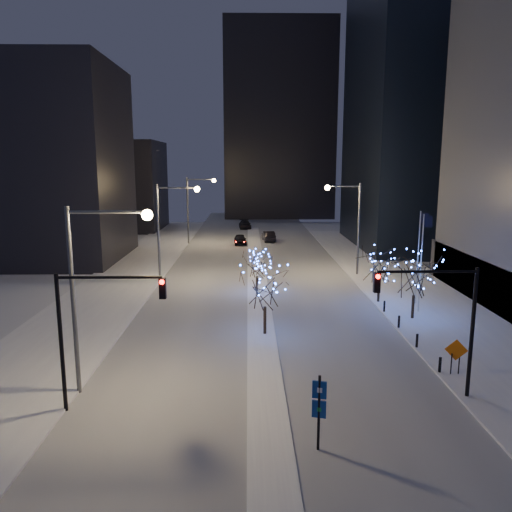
{
  "coord_description": "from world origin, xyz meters",
  "views": [
    {
      "loc": [
        -0.92,
        -23.09,
        12.13
      ],
      "look_at": [
        -0.31,
        15.01,
        5.0
      ],
      "focal_mm": 35.0,
      "sensor_mm": 36.0,
      "label": 1
    }
  ],
  "objects_px": {
    "traffic_signal_west": "(92,319)",
    "wayfinding_sign": "(319,405)",
    "street_lamp_east": "(351,217)",
    "car_mid": "(269,236)",
    "car_near": "(240,239)",
    "traffic_signal_east": "(443,311)",
    "holiday_tree_median_near": "(265,286)",
    "holiday_tree_plaza_far": "(380,266)",
    "street_lamp_w_far": "(195,201)",
    "holiday_tree_plaza_near": "(415,274)",
    "street_lamp_w_near": "(92,274)",
    "construction_sign": "(456,353)",
    "street_lamp_w_mid": "(168,220)",
    "car_far": "(245,225)",
    "holiday_tree_median_far": "(257,265)"
  },
  "relations": [
    {
      "from": "traffic_signal_west",
      "to": "holiday_tree_plaza_near",
      "type": "relative_size",
      "value": 1.15
    },
    {
      "from": "street_lamp_w_near",
      "to": "car_near",
      "type": "xyz_separation_m",
      "value": [
        6.82,
        49.33,
        -5.75
      ]
    },
    {
      "from": "holiday_tree_plaza_near",
      "to": "car_near",
      "type": "bearing_deg",
      "value": 110.8
    },
    {
      "from": "traffic_signal_west",
      "to": "wayfinding_sign",
      "type": "distance_m",
      "value": 11.42
    },
    {
      "from": "car_near",
      "to": "holiday_tree_plaza_far",
      "type": "distance_m",
      "value": 34.75
    },
    {
      "from": "traffic_signal_east",
      "to": "holiday_tree_plaza_far",
      "type": "relative_size",
      "value": 1.43
    },
    {
      "from": "traffic_signal_west",
      "to": "holiday_tree_median_near",
      "type": "bearing_deg",
      "value": 51.31
    },
    {
      "from": "street_lamp_w_far",
      "to": "construction_sign",
      "type": "distance_m",
      "value": 52.46
    },
    {
      "from": "car_near",
      "to": "traffic_signal_east",
      "type": "bearing_deg",
      "value": -81.01
    },
    {
      "from": "traffic_signal_east",
      "to": "car_near",
      "type": "bearing_deg",
      "value": 102.39
    },
    {
      "from": "car_far",
      "to": "street_lamp_w_far",
      "type": "bearing_deg",
      "value": -116.66
    },
    {
      "from": "street_lamp_w_near",
      "to": "wayfinding_sign",
      "type": "relative_size",
      "value": 2.95
    },
    {
      "from": "street_lamp_w_far",
      "to": "wayfinding_sign",
      "type": "distance_m",
      "value": 56.88
    },
    {
      "from": "traffic_signal_west",
      "to": "street_lamp_w_mid",
      "type": "bearing_deg",
      "value": 91.06
    },
    {
      "from": "holiday_tree_plaza_near",
      "to": "holiday_tree_plaza_far",
      "type": "relative_size",
      "value": 1.24
    },
    {
      "from": "car_mid",
      "to": "holiday_tree_median_near",
      "type": "bearing_deg",
      "value": 81.87
    },
    {
      "from": "street_lamp_east",
      "to": "car_mid",
      "type": "relative_size",
      "value": 2.07
    },
    {
      "from": "street_lamp_east",
      "to": "wayfinding_sign",
      "type": "height_order",
      "value": "street_lamp_east"
    },
    {
      "from": "holiday_tree_median_far",
      "to": "car_near",
      "type": "bearing_deg",
      "value": 94.05
    },
    {
      "from": "street_lamp_w_mid",
      "to": "car_mid",
      "type": "xyz_separation_m",
      "value": [
        11.23,
        27.48,
        -5.7
      ]
    },
    {
      "from": "traffic_signal_west",
      "to": "holiday_tree_plaza_near",
      "type": "bearing_deg",
      "value": 35.01
    },
    {
      "from": "holiday_tree_plaza_near",
      "to": "holiday_tree_plaza_far",
      "type": "height_order",
      "value": "holiday_tree_plaza_near"
    },
    {
      "from": "holiday_tree_plaza_near",
      "to": "holiday_tree_plaza_far",
      "type": "distance_m",
      "value": 5.0
    },
    {
      "from": "car_near",
      "to": "traffic_signal_west",
      "type": "bearing_deg",
      "value": -100.42
    },
    {
      "from": "street_lamp_w_far",
      "to": "car_mid",
      "type": "distance_m",
      "value": 12.84
    },
    {
      "from": "street_lamp_w_mid",
      "to": "street_lamp_w_near",
      "type": "bearing_deg",
      "value": -90.0
    },
    {
      "from": "wayfinding_sign",
      "to": "construction_sign",
      "type": "relative_size",
      "value": 1.62
    },
    {
      "from": "street_lamp_w_far",
      "to": "holiday_tree_plaza_near",
      "type": "relative_size",
      "value": 1.65
    },
    {
      "from": "holiday_tree_plaza_far",
      "to": "wayfinding_sign",
      "type": "xyz_separation_m",
      "value": [
        -8.45,
        -22.68,
        -1.25
      ]
    },
    {
      "from": "holiday_tree_median_near",
      "to": "car_far",
      "type": "bearing_deg",
      "value": 91.7
    },
    {
      "from": "traffic_signal_west",
      "to": "holiday_tree_median_far",
      "type": "bearing_deg",
      "value": 69.98
    },
    {
      "from": "street_lamp_w_mid",
      "to": "car_far",
      "type": "distance_m",
      "value": 43.81
    },
    {
      "from": "street_lamp_w_near",
      "to": "construction_sign",
      "type": "height_order",
      "value": "street_lamp_w_near"
    },
    {
      "from": "street_lamp_w_far",
      "to": "holiday_tree_median_far",
      "type": "height_order",
      "value": "street_lamp_w_far"
    },
    {
      "from": "street_lamp_w_mid",
      "to": "street_lamp_east",
      "type": "bearing_deg",
      "value": 8.96
    },
    {
      "from": "street_lamp_w_mid",
      "to": "holiday_tree_plaza_far",
      "type": "distance_m",
      "value": 21.24
    },
    {
      "from": "street_lamp_w_near",
      "to": "traffic_signal_west",
      "type": "distance_m",
      "value": 2.7
    },
    {
      "from": "holiday_tree_median_far",
      "to": "construction_sign",
      "type": "relative_size",
      "value": 1.88
    },
    {
      "from": "holiday_tree_median_far",
      "to": "holiday_tree_plaza_near",
      "type": "distance_m",
      "value": 14.85
    },
    {
      "from": "street_lamp_w_far",
      "to": "car_far",
      "type": "xyz_separation_m",
      "value": [
        7.44,
        17.79,
        -5.74
      ]
    },
    {
      "from": "holiday_tree_plaza_far",
      "to": "wayfinding_sign",
      "type": "relative_size",
      "value": 1.44
    },
    {
      "from": "car_near",
      "to": "wayfinding_sign",
      "type": "distance_m",
      "value": 55.13
    },
    {
      "from": "street_lamp_w_near",
      "to": "traffic_signal_east",
      "type": "height_order",
      "value": "street_lamp_w_near"
    },
    {
      "from": "street_lamp_w_mid",
      "to": "holiday_tree_median_far",
      "type": "xyz_separation_m",
      "value": [
        8.84,
        -4.11,
        -3.79
      ]
    },
    {
      "from": "street_lamp_w_mid",
      "to": "car_mid",
      "type": "height_order",
      "value": "street_lamp_w_mid"
    },
    {
      "from": "street_lamp_w_near",
      "to": "car_mid",
      "type": "distance_m",
      "value": 53.97
    },
    {
      "from": "holiday_tree_plaza_far",
      "to": "holiday_tree_median_near",
      "type": "bearing_deg",
      "value": -141.32
    },
    {
      "from": "car_near",
      "to": "holiday_tree_median_near",
      "type": "relative_size",
      "value": 0.84
    },
    {
      "from": "street_lamp_w_near",
      "to": "construction_sign",
      "type": "bearing_deg",
      "value": 4.98
    },
    {
      "from": "traffic_signal_west",
      "to": "traffic_signal_east",
      "type": "xyz_separation_m",
      "value": [
        17.38,
        1.0,
        0.0
      ]
    }
  ]
}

